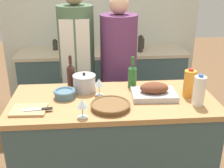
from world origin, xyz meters
name	(u,v)px	position (x,y,z in m)	size (l,w,h in m)	color
kitchen_island	(113,149)	(0.00, 0.00, 0.47)	(1.58, 0.70, 0.94)	#3D565B
back_counter	(103,82)	(0.00, 1.57, 0.45)	(2.17, 0.60, 0.90)	#3D565B
back_wall	(101,16)	(0.00, 1.92, 1.27)	(2.67, 0.10, 2.55)	silver
roasting_pan	(154,92)	(0.32, 0.00, 0.98)	(0.35, 0.25, 0.12)	#BCBCC1
wicker_basket	(110,105)	(-0.03, -0.16, 0.96)	(0.29, 0.29, 0.04)	brown
cutting_board	(29,110)	(-0.61, -0.16, 0.95)	(0.25, 0.19, 0.02)	tan
stock_pot	(84,83)	(-0.22, 0.17, 1.01)	(0.19, 0.19, 0.16)	#B7B7BC
mixing_bowl	(65,93)	(-0.37, 0.05, 0.97)	(0.17, 0.17, 0.07)	slate
juice_jug	(190,83)	(0.60, 0.00, 1.05)	(0.09, 0.09, 0.23)	orange
milk_jug	(199,91)	(0.61, -0.16, 1.05)	(0.09, 0.09, 0.24)	white
wine_bottle_green	(132,75)	(0.18, 0.22, 1.04)	(0.07, 0.07, 0.27)	#28662D
wine_bottle_dark	(71,75)	(-0.33, 0.27, 1.05)	(0.07, 0.07, 0.28)	#381E19
wine_glass_left	(82,104)	(-0.23, -0.27, 1.04)	(0.07, 0.07, 0.13)	silver
wine_glass_right	(99,83)	(-0.10, 0.08, 1.04)	(0.07, 0.07, 0.14)	silver
knife_chef	(39,109)	(-0.54, -0.17, 0.96)	(0.20, 0.05, 0.01)	#B7B7BC
stand_mixer	(81,42)	(-0.27, 1.54, 1.01)	(0.18, 0.14, 0.29)	#333842
condiment_bottle_tall	(141,44)	(0.48, 1.46, 1.00)	(0.07, 0.07, 0.22)	#332D28
condiment_bottle_short	(142,43)	(0.53, 1.63, 0.96)	(0.06, 0.06, 0.15)	#332D28
condiment_bottle_extra	(55,45)	(-0.61, 1.65, 0.96)	(0.07, 0.07, 0.14)	#332D28
person_cook_aproned	(77,63)	(-0.30, 0.81, 0.97)	(0.36, 0.36, 1.76)	beige
person_cook_guest	(118,69)	(0.12, 0.77, 0.91)	(0.37, 0.37, 1.66)	beige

